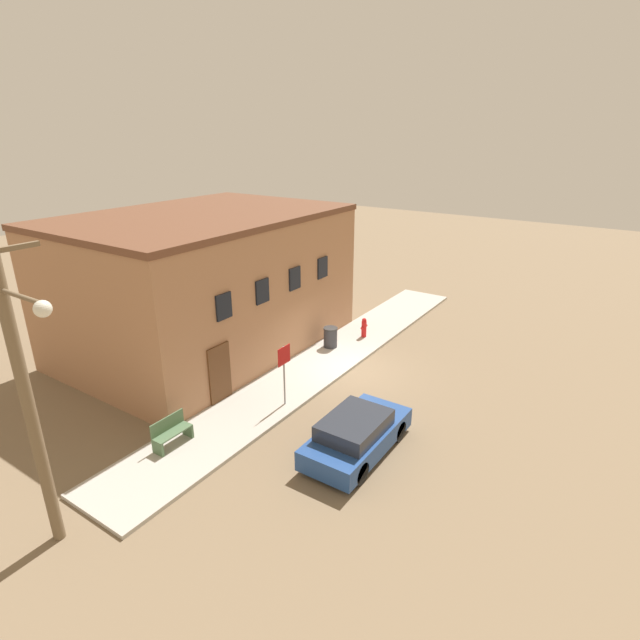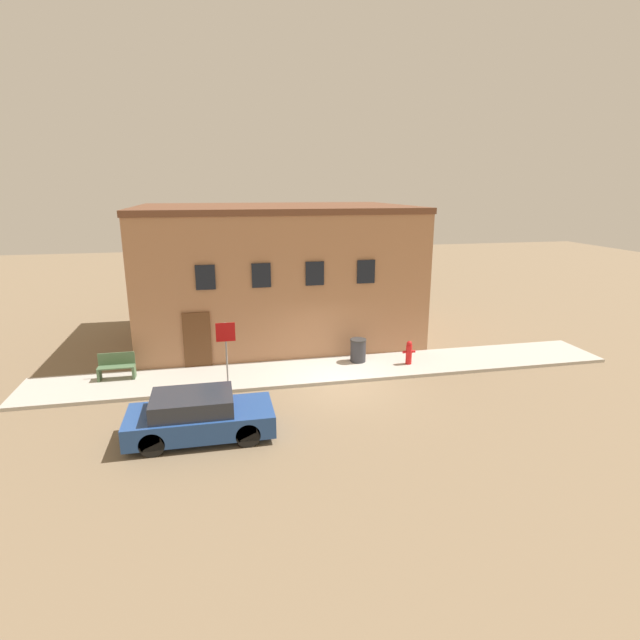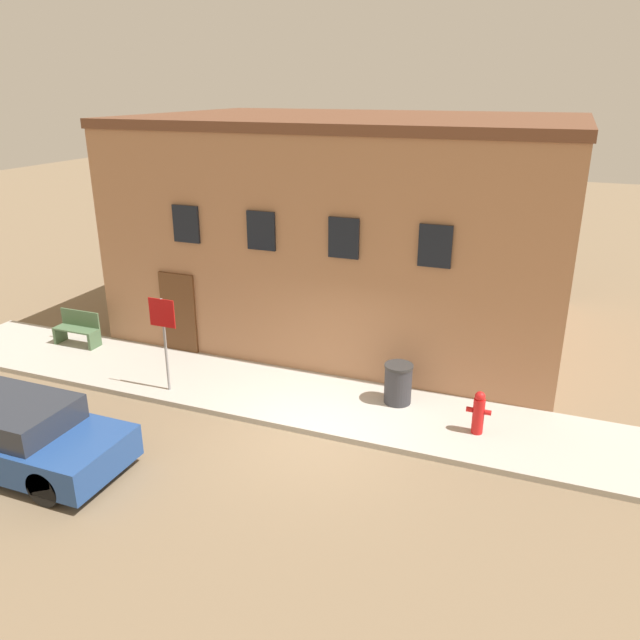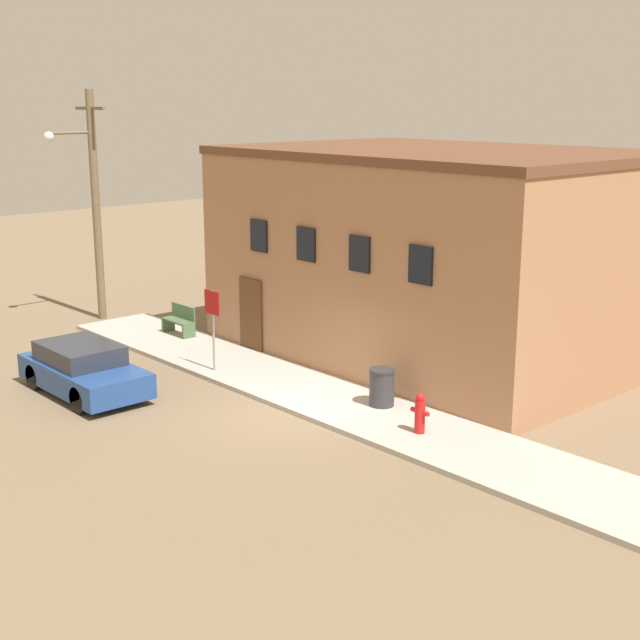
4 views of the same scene
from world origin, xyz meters
name	(u,v)px [view 2 (image 2 of 4)]	position (x,y,z in m)	size (l,w,h in m)	color
ground_plane	(339,384)	(0.00, 0.00, 0.00)	(80.00, 80.00, 0.00)	#7A664C
sidewalk	(331,370)	(0.00, 1.28, 0.06)	(21.40, 2.57, 0.12)	#B2ADA3
brick_building	(275,272)	(-1.34, 6.54, 2.93)	(11.57, 8.07, 5.86)	#A87551
fire_hydrant	(409,352)	(3.01, 1.14, 0.58)	(0.48, 0.23, 0.91)	red
stop_sign	(226,342)	(-3.77, 0.49, 1.64)	(0.64, 0.06, 2.18)	gray
bench	(117,367)	(-7.55, 1.89, 0.54)	(1.23, 0.44, 0.90)	#4C6B47
trash_bin	(358,350)	(1.20, 1.81, 0.57)	(0.62, 0.62, 0.89)	#333338
parked_car	(199,416)	(-4.65, -2.85, 0.61)	(3.90, 1.76, 1.26)	black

